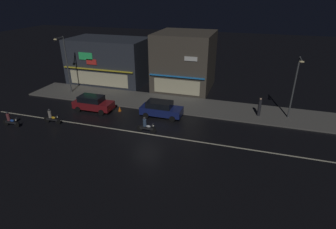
% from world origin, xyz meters
% --- Properties ---
extents(ground_plane, '(140.00, 140.00, 0.00)m').
position_xyz_m(ground_plane, '(0.00, 0.00, 0.00)').
color(ground_plane, black).
extents(lane_divider_stripe, '(34.16, 0.16, 0.01)m').
position_xyz_m(lane_divider_stripe, '(0.00, 0.00, 0.01)').
color(lane_divider_stripe, beige).
rests_on(lane_divider_stripe, ground).
extents(sidewalk_far, '(35.96, 4.99, 0.14)m').
position_xyz_m(sidewalk_far, '(0.00, 7.59, 0.07)').
color(sidewalk_far, '#5B5954').
rests_on(sidewalk_far, ground).
extents(storefront_left_block, '(7.21, 7.71, 7.28)m').
position_xyz_m(storefront_left_block, '(0.00, 13.85, 3.64)').
color(storefront_left_block, '#4C443A').
rests_on(storefront_left_block, ground).
extents(storefront_center_block, '(10.64, 6.44, 6.11)m').
position_xyz_m(storefront_center_block, '(-10.79, 13.22, 3.05)').
color(storefront_center_block, '#2D333D').
rests_on(storefront_center_block, ground).
extents(streetlamp_west, '(0.44, 1.64, 6.99)m').
position_xyz_m(streetlamp_west, '(-13.30, 7.17, 4.27)').
color(streetlamp_west, '#47494C').
rests_on(streetlamp_west, sidewalk_far).
extents(streetlamp_mid, '(0.44, 1.64, 6.27)m').
position_xyz_m(streetlamp_mid, '(12.66, 7.16, 3.90)').
color(streetlamp_mid, '#47494C').
rests_on(streetlamp_mid, sidewalk_far).
extents(pedestrian_on_sidewalk, '(0.33, 0.33, 1.97)m').
position_xyz_m(pedestrian_on_sidewalk, '(9.75, 6.93, 1.07)').
color(pedestrian_on_sidewalk, '#232328').
rests_on(pedestrian_on_sidewalk, sidewalk_far).
extents(parked_car_near_kerb, '(4.30, 1.98, 1.67)m').
position_xyz_m(parked_car_near_kerb, '(0.02, 4.01, 0.87)').
color(parked_car_near_kerb, navy).
rests_on(parked_car_near_kerb, ground).
extents(parked_car_trailing, '(4.30, 1.98, 1.67)m').
position_xyz_m(parked_car_trailing, '(-7.57, 3.32, 0.87)').
color(parked_car_trailing, maroon).
rests_on(parked_car_trailing, ground).
extents(motorcycle_lead, '(1.90, 0.60, 1.52)m').
position_xyz_m(motorcycle_lead, '(-13.21, -2.41, 0.63)').
color(motorcycle_lead, black).
rests_on(motorcycle_lead, ground).
extents(motorcycle_following, '(1.90, 0.60, 1.52)m').
position_xyz_m(motorcycle_following, '(-9.84, -0.68, 0.63)').
color(motorcycle_following, black).
rests_on(motorcycle_following, ground).
extents(motorcycle_opposite_lane, '(1.90, 0.60, 1.52)m').
position_xyz_m(motorcycle_opposite_lane, '(-0.23, 0.35, 0.63)').
color(motorcycle_opposite_lane, black).
rests_on(motorcycle_opposite_lane, ground).
extents(traffic_cone, '(0.36, 0.36, 0.55)m').
position_xyz_m(traffic_cone, '(-4.75, 4.00, 0.28)').
color(traffic_cone, orange).
rests_on(traffic_cone, ground).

